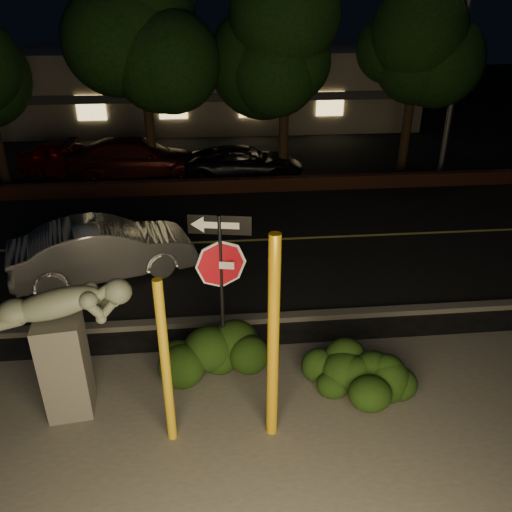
{
  "coord_description": "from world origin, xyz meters",
  "views": [
    {
      "loc": [
        -0.42,
        -5.94,
        5.94
      ],
      "look_at": [
        0.45,
        2.79,
        1.6
      ],
      "focal_mm": 35.0,
      "sensor_mm": 36.0,
      "label": 1
    }
  ],
  "objects": [
    {
      "name": "hedge_center",
      "position": [
        -0.45,
        1.32,
        0.52
      ],
      "size": [
        2.01,
        0.96,
        1.04
      ],
      "primitive_type": "ellipsoid",
      "rotation": [
        0.0,
        0.0,
        0.01
      ],
      "color": "black",
      "rests_on": "ground"
    },
    {
      "name": "parking_lot",
      "position": [
        0.0,
        17.0,
        0.01
      ],
      "size": [
        40.0,
        12.0,
        0.01
      ],
      "primitive_type": "cube",
      "color": "black",
      "rests_on": "ground"
    },
    {
      "name": "yellow_pole_right",
      "position": [
        0.4,
        -0.2,
        1.7
      ],
      "size": [
        0.17,
        0.17,
        3.39
      ],
      "primitive_type": "cylinder",
      "color": "gold",
      "rests_on": "ground"
    },
    {
      "name": "signpost",
      "position": [
        -0.27,
        1.39,
        2.16
      ],
      "size": [
        1.02,
        0.23,
        3.03
      ],
      "rotation": [
        0.0,
        0.0,
        -0.19
      ],
      "color": "black",
      "rests_on": "ground"
    },
    {
      "name": "tree_far_c",
      "position": [
        2.5,
        12.8,
        5.66
      ],
      "size": [
        4.8,
        4.8,
        7.84
      ],
      "color": "black",
      "rests_on": "ground"
    },
    {
      "name": "hedge_right",
      "position": [
        1.48,
        0.76,
        0.5
      ],
      "size": [
        1.7,
        1.23,
        1.0
      ],
      "primitive_type": "ellipsoid",
      "rotation": [
        0.0,
        0.0,
        0.3
      ],
      "color": "black",
      "rests_on": "ground"
    },
    {
      "name": "ground",
      "position": [
        0.0,
        10.0,
        0.0
      ],
      "size": [
        90.0,
        90.0,
        0.0
      ],
      "primitive_type": "plane",
      "color": "black",
      "rests_on": "ground"
    },
    {
      "name": "building",
      "position": [
        0.0,
        24.99,
        2.0
      ],
      "size": [
        22.0,
        10.2,
        4.0
      ],
      "color": "gray",
      "rests_on": "ground"
    },
    {
      "name": "road",
      "position": [
        0.0,
        7.0,
        0.01
      ],
      "size": [
        80.0,
        8.0,
        0.01
      ],
      "primitive_type": "cube",
      "color": "black",
      "rests_on": "ground"
    },
    {
      "name": "parked_car_dark",
      "position": [
        1.0,
        12.83,
        0.63
      ],
      "size": [
        4.66,
        2.38,
        1.26
      ],
      "primitive_type": "imported",
      "rotation": [
        0.0,
        0.0,
        1.51
      ],
      "color": "black",
      "rests_on": "ground"
    },
    {
      "name": "curb",
      "position": [
        0.0,
        2.9,
        0.06
      ],
      "size": [
        80.0,
        0.25,
        0.12
      ],
      "primitive_type": "cube",
      "color": "#4C4944",
      "rests_on": "ground"
    },
    {
      "name": "parked_car_red",
      "position": [
        -5.72,
        13.71,
        0.7
      ],
      "size": [
        4.44,
        3.07,
        1.4
      ],
      "primitive_type": "imported",
      "rotation": [
        0.0,
        0.0,
        1.19
      ],
      "color": "#7D0406",
      "rests_on": "ground"
    },
    {
      "name": "lane_marking",
      "position": [
        0.0,
        7.0,
        0.02
      ],
      "size": [
        80.0,
        0.12,
        0.0
      ],
      "primitive_type": "cube",
      "color": "#C7C34F",
      "rests_on": "road"
    },
    {
      "name": "patio",
      "position": [
        0.0,
        -1.0,
        0.01
      ],
      "size": [
        14.0,
        6.0,
        0.02
      ],
      "primitive_type": "cube",
      "color": "#4C4944",
      "rests_on": "ground"
    },
    {
      "name": "brick_wall",
      "position": [
        0.0,
        11.3,
        0.25
      ],
      "size": [
        40.0,
        0.35,
        0.5
      ],
      "primitive_type": "cube",
      "color": "#4E2719",
      "rests_on": "ground"
    },
    {
      "name": "sculpture",
      "position": [
        -2.75,
        0.62,
        1.45
      ],
      "size": [
        2.2,
        0.8,
        2.34
      ],
      "rotation": [
        0.0,
        0.0,
        0.11
      ],
      "color": "#4C4944",
      "rests_on": "ground"
    },
    {
      "name": "parked_car_darkred",
      "position": [
        -3.1,
        13.35,
        0.77
      ],
      "size": [
        5.37,
        2.29,
        1.54
      ],
      "primitive_type": "imported",
      "rotation": [
        0.0,
        0.0,
        1.59
      ],
      "color": "#3C0F0E",
      "rests_on": "ground"
    },
    {
      "name": "silver_sedan",
      "position": [
        -3.01,
        5.31,
        0.71
      ],
      "size": [
        4.57,
        2.72,
        1.42
      ],
      "primitive_type": "imported",
      "rotation": [
        0.0,
        0.0,
        1.87
      ],
      "color": "silver",
      "rests_on": "ground"
    },
    {
      "name": "hedge_far_right",
      "position": [
        2.45,
        0.29,
        0.46
      ],
      "size": [
        1.55,
        1.3,
        0.92
      ],
      "primitive_type": "ellipsoid",
      "rotation": [
        0.0,
        0.0,
        0.42
      ],
      "color": "black",
      "rests_on": "ground"
    },
    {
      "name": "yellow_pole_left",
      "position": [
        -1.14,
        -0.17,
        1.4
      ],
      "size": [
        0.14,
        0.14,
        2.8
      ],
      "primitive_type": "cylinder",
      "color": "yellow",
      "rests_on": "ground"
    },
    {
      "name": "tree_far_b",
      "position": [
        -2.5,
        13.2,
        6.05
      ],
      "size": [
        5.2,
        5.2,
        8.41
      ],
      "color": "black",
      "rests_on": "ground"
    },
    {
      "name": "tree_far_d",
      "position": [
        7.5,
        13.3,
        5.42
      ],
      "size": [
        4.4,
        4.4,
        7.42
      ],
      "color": "black",
      "rests_on": "ground"
    }
  ]
}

